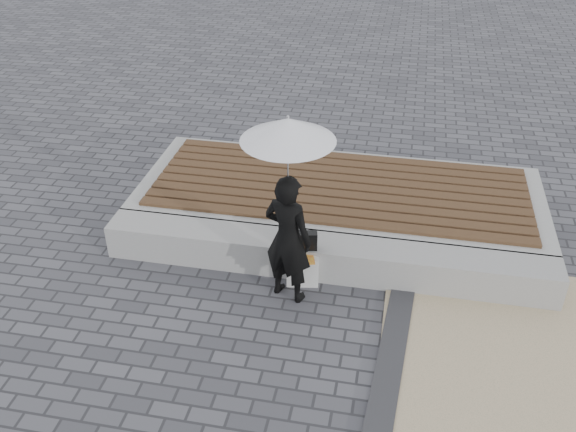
# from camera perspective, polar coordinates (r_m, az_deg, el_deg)

# --- Properties ---
(ground) EXTENTS (80.00, 80.00, 0.00)m
(ground) POSITION_cam_1_polar(r_m,az_deg,el_deg) (6.00, 1.04, -14.19)
(ground) COLOR #4E4E53
(ground) RESTS_ON ground
(edging_band) EXTENTS (0.61, 5.20, 0.04)m
(edging_band) POSITION_cam_1_polar(r_m,az_deg,el_deg) (5.62, 8.04, -18.68)
(edging_band) COLOR #2F2F32
(edging_band) RESTS_ON ground
(seating_ledge) EXTENTS (5.00, 0.45, 0.40)m
(seating_ledge) POSITION_cam_1_polar(r_m,az_deg,el_deg) (7.06, 3.37, -3.68)
(seating_ledge) COLOR #999995
(seating_ledge) RESTS_ON ground
(timber_platform) EXTENTS (5.00, 2.00, 0.40)m
(timber_platform) POSITION_cam_1_polar(r_m,az_deg,el_deg) (8.05, 4.61, 1.32)
(timber_platform) COLOR #9FA09A
(timber_platform) RESTS_ON ground
(timber_decking) EXTENTS (4.60, 1.80, 0.04)m
(timber_decking) POSITION_cam_1_polar(r_m,az_deg,el_deg) (7.93, 4.68, 2.67)
(timber_decking) COLOR brown
(timber_decking) RESTS_ON timber_platform
(woman) EXTENTS (0.62, 0.51, 1.45)m
(woman) POSITION_cam_1_polar(r_m,az_deg,el_deg) (6.41, -0.00, -2.06)
(woman) COLOR black
(woman) RESTS_ON ground
(parasol) EXTENTS (0.90, 0.90, 1.14)m
(parasol) POSITION_cam_1_polar(r_m,az_deg,el_deg) (5.80, -0.00, 7.78)
(parasol) COLOR #A6A6AB
(parasol) RESTS_ON ground
(handbag) EXTENTS (0.30, 0.16, 0.20)m
(handbag) POSITION_cam_1_polar(r_m,az_deg,el_deg) (6.77, 1.42, -2.23)
(handbag) COLOR black
(handbag) RESTS_ON seating_ledge
(canvas_tote) EXTENTS (0.36, 0.20, 0.36)m
(canvas_tote) POSITION_cam_1_polar(r_m,az_deg,el_deg) (6.88, 1.32, -4.92)
(canvas_tote) COLOR silver
(canvas_tote) RESTS_ON ground
(magazine) EXTENTS (0.30, 0.26, 0.01)m
(magazine) POSITION_cam_1_polar(r_m,az_deg,el_deg) (6.73, 1.27, -3.93)
(magazine) COLOR #E93F22
(magazine) RESTS_ON canvas_tote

